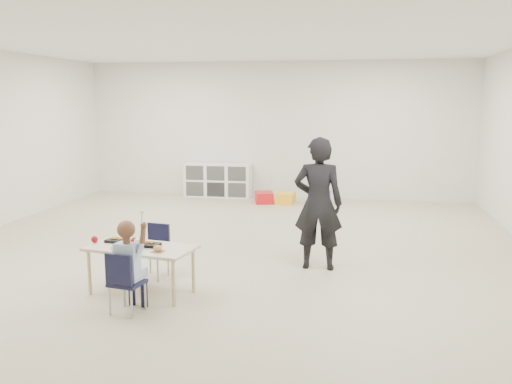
% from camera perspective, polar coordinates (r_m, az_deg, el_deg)
% --- Properties ---
extents(room, '(9.00, 9.02, 2.80)m').
position_cam_1_polar(room, '(6.88, -3.27, 4.58)').
color(room, '#B5A98B').
rests_on(room, ground).
extents(table, '(1.18, 0.73, 0.51)m').
position_cam_1_polar(table, '(5.83, -11.95, -8.00)').
color(table, beige).
rests_on(table, ground).
extents(chair_near, '(0.34, 0.32, 0.61)m').
position_cam_1_polar(chair_near, '(5.34, -13.42, -9.18)').
color(chair_near, black).
rests_on(chair_near, ground).
extents(chair_far, '(0.34, 0.32, 0.61)m').
position_cam_1_polar(chair_far, '(6.29, -10.75, -6.20)').
color(chair_far, black).
rests_on(chair_far, ground).
extents(child, '(0.47, 0.47, 0.96)m').
position_cam_1_polar(child, '(5.29, -13.49, -7.38)').
color(child, '#A1BBDA').
rests_on(child, chair_near).
extents(lunch_tray_near, '(0.24, 0.19, 0.03)m').
position_cam_1_polar(lunch_tray_near, '(5.76, -11.22, -5.46)').
color(lunch_tray_near, black).
rests_on(lunch_tray_near, table).
extents(lunch_tray_far, '(0.24, 0.19, 0.03)m').
position_cam_1_polar(lunch_tray_far, '(6.00, -14.42, -4.98)').
color(lunch_tray_far, black).
rests_on(lunch_tray_far, table).
extents(milk_carton, '(0.08, 0.08, 0.10)m').
position_cam_1_polar(milk_carton, '(5.65, -12.25, -5.43)').
color(milk_carton, white).
rests_on(milk_carton, table).
extents(bread_roll, '(0.09, 0.09, 0.07)m').
position_cam_1_polar(bread_roll, '(5.53, -10.30, -5.86)').
color(bread_roll, tan).
rests_on(bread_roll, table).
extents(apple_near, '(0.07, 0.07, 0.07)m').
position_cam_1_polar(apple_near, '(5.86, -12.72, -5.04)').
color(apple_near, maroon).
rests_on(apple_near, table).
extents(apple_far, '(0.07, 0.07, 0.07)m').
position_cam_1_polar(apple_far, '(6.03, -16.64, -4.80)').
color(apple_far, maroon).
rests_on(apple_far, table).
extents(cubby_shelf, '(1.40, 0.40, 0.70)m').
position_cam_1_polar(cubby_shelf, '(11.41, -4.02, 1.25)').
color(cubby_shelf, white).
rests_on(cubby_shelf, ground).
extents(adult, '(0.58, 0.38, 1.59)m').
position_cam_1_polar(adult, '(6.46, 6.56, -1.22)').
color(adult, black).
rests_on(adult, ground).
extents(bin_red, '(0.44, 0.51, 0.21)m').
position_cam_1_polar(bin_red, '(10.72, 0.86, -0.58)').
color(bin_red, red).
rests_on(bin_red, ground).
extents(bin_yellow, '(0.37, 0.46, 0.21)m').
position_cam_1_polar(bin_yellow, '(10.68, 3.13, -0.63)').
color(bin_yellow, '#FFAF1A').
rests_on(bin_yellow, ground).
extents(bin_blue, '(0.42, 0.52, 0.23)m').
position_cam_1_polar(bin_blue, '(10.71, 6.68, -0.60)').
color(bin_blue, blue).
rests_on(bin_blue, ground).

